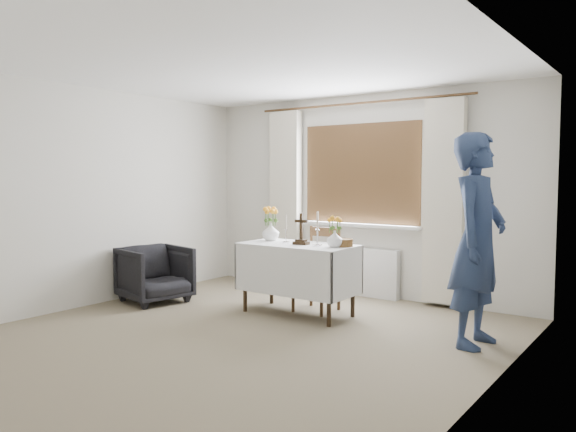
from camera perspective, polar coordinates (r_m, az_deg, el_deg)
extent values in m
plane|color=#7E7457|center=(5.23, -6.06, -12.47)|extent=(5.00, 5.00, 0.00)
cube|color=white|center=(6.07, 1.01, -6.43)|extent=(1.24, 0.64, 0.76)
imported|color=black|center=(6.85, -13.36, -5.76)|extent=(0.87, 0.85, 0.66)
imported|color=navy|center=(5.16, 18.72, -2.30)|extent=(0.48, 0.70, 1.87)
cube|color=silver|center=(7.11, 7.09, -5.60)|extent=(1.10, 0.10, 0.60)
imported|color=white|center=(6.33, -1.76, -1.61)|extent=(0.23, 0.23, 0.20)
imported|color=white|center=(5.76, 4.77, -2.33)|extent=(0.21, 0.21, 0.17)
cylinder|color=brown|center=(5.84, 5.59, -2.70)|extent=(0.27, 0.27, 0.08)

